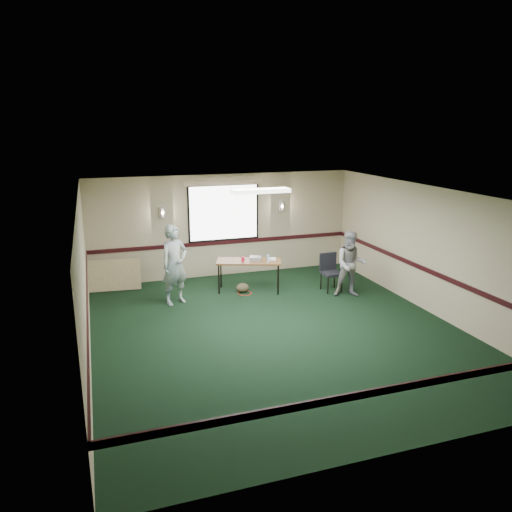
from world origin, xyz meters
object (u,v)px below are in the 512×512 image
object	(u,v)px
folding_table	(249,263)
person_left	(175,265)
projector	(255,258)
conference_chair	(330,269)
person_right	(351,264)

from	to	relation	value
folding_table	person_left	distance (m)	1.86
folding_table	projector	size ratio (longest dim) A/B	6.07
conference_chair	person_left	xyz separation A→B (m)	(-3.74, 0.25, 0.37)
projector	person_left	xyz separation A→B (m)	(-1.99, -0.26, 0.09)
conference_chair	person_left	distance (m)	3.76
conference_chair	projector	bearing A→B (deg)	162.59
projector	person_left	bearing A→B (deg)	-149.97
folding_table	person_right	xyz separation A→B (m)	(2.15, -1.10, 0.07)
conference_chair	person_left	bearing A→B (deg)	174.96
folding_table	projector	bearing A→B (deg)	10.62
projector	conference_chair	distance (m)	1.84
folding_table	projector	xyz separation A→B (m)	(0.16, -0.03, 0.10)
person_left	folding_table	bearing A→B (deg)	-15.46
conference_chair	person_right	size ratio (longest dim) A/B	0.58
projector	folding_table	bearing A→B (deg)	-167.11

